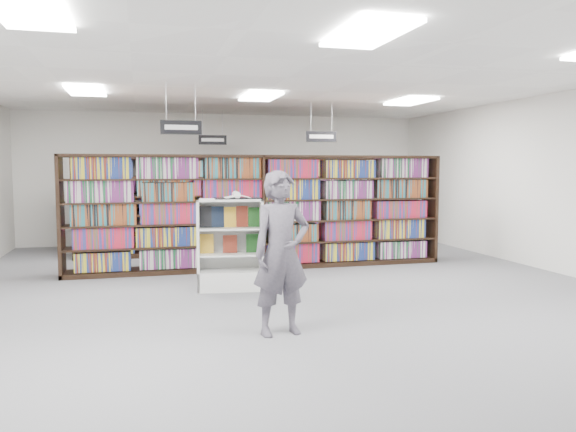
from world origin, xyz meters
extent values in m
plane|color=#55555A|center=(0.00, 0.00, 0.00)|extent=(12.00, 12.00, 0.00)
cube|color=white|center=(0.00, 0.00, 3.20)|extent=(10.00, 12.00, 0.10)
cube|color=silver|center=(0.00, 6.00, 1.60)|extent=(10.00, 0.10, 3.20)
cube|color=silver|center=(5.00, 0.00, 1.60)|extent=(0.10, 12.00, 3.20)
cube|color=black|center=(0.00, 2.00, 1.05)|extent=(7.00, 0.60, 2.10)
cube|color=maroon|center=(0.00, 2.00, 1.05)|extent=(6.88, 0.42, 1.98)
cube|color=black|center=(0.00, 4.00, 1.05)|extent=(7.00, 0.60, 2.10)
cube|color=maroon|center=(0.00, 4.00, 1.05)|extent=(6.88, 0.42, 1.98)
cube|color=black|center=(0.00, 5.70, 1.05)|extent=(7.00, 0.60, 2.10)
cube|color=maroon|center=(0.00, 5.70, 1.05)|extent=(6.88, 0.42, 1.98)
cylinder|color=#B2B2B7|center=(-1.73, 1.00, 2.91)|extent=(0.01, 0.01, 0.58)
cylinder|color=#B2B2B7|center=(-1.27, 1.00, 2.91)|extent=(0.01, 0.01, 0.58)
cube|color=black|center=(-1.50, 1.00, 2.51)|extent=(0.65, 0.02, 0.22)
cube|color=white|center=(-1.50, 0.99, 2.51)|extent=(0.52, 0.00, 0.08)
cylinder|color=#B2B2B7|center=(1.27, 3.00, 2.91)|extent=(0.01, 0.01, 0.58)
cylinder|color=#B2B2B7|center=(1.73, 3.00, 2.91)|extent=(0.01, 0.01, 0.58)
cube|color=black|center=(1.50, 3.00, 2.51)|extent=(0.65, 0.02, 0.22)
cube|color=white|center=(1.50, 2.99, 2.51)|extent=(0.52, 0.00, 0.08)
cylinder|color=#B2B2B7|center=(-0.73, 5.00, 2.91)|extent=(0.01, 0.01, 0.58)
cylinder|color=#B2B2B7|center=(-0.27, 5.00, 2.91)|extent=(0.01, 0.01, 0.58)
cube|color=black|center=(-0.50, 5.00, 2.51)|extent=(0.65, 0.02, 0.22)
cube|color=white|center=(-0.50, 4.99, 2.51)|extent=(0.52, 0.00, 0.08)
cube|color=white|center=(-3.00, -3.00, 3.16)|extent=(0.60, 1.20, 0.04)
cube|color=white|center=(0.00, -3.00, 3.16)|extent=(0.60, 1.20, 0.04)
cube|color=white|center=(-3.00, 2.00, 3.16)|extent=(0.60, 1.20, 0.04)
cube|color=white|center=(0.00, 2.00, 3.16)|extent=(0.60, 1.20, 0.04)
cube|color=white|center=(3.00, 2.00, 3.16)|extent=(0.60, 1.20, 0.04)
cube|color=silver|center=(-0.84, 0.32, 0.15)|extent=(1.05, 0.62, 0.30)
cube|color=silver|center=(-1.31, 0.39, 0.70)|extent=(0.10, 0.50, 1.40)
cube|color=silver|center=(-0.36, 0.26, 0.70)|extent=(0.10, 0.50, 1.40)
cube|color=silver|center=(-0.81, 0.56, 0.70)|extent=(0.99, 0.16, 1.40)
cube|color=silver|center=(-0.84, 0.32, 1.38)|extent=(1.05, 0.62, 0.03)
cube|color=silver|center=(-0.84, 0.32, 0.55)|extent=(0.97, 0.57, 0.02)
cube|color=silver|center=(-0.84, 0.32, 0.95)|extent=(0.97, 0.57, 0.02)
cube|color=black|center=(-1.21, 0.42, 1.11)|extent=(0.21, 0.10, 0.30)
cube|color=black|center=(-1.02, 0.40, 1.11)|extent=(0.21, 0.10, 0.30)
cube|color=gold|center=(-0.83, 0.37, 1.11)|extent=(0.21, 0.10, 0.30)
cube|color=maroon|center=(-0.65, 0.35, 1.11)|extent=(0.21, 0.10, 0.30)
cube|color=#1A4D1A|center=(-0.46, 0.33, 1.11)|extent=(0.21, 0.10, 0.30)
cube|color=gold|center=(-1.19, 0.42, 0.70)|extent=(0.23, 0.09, 0.28)
cube|color=maroon|center=(-0.83, 0.37, 0.70)|extent=(0.23, 0.09, 0.28)
cube|color=#1A4D1A|center=(-0.48, 0.33, 0.70)|extent=(0.23, 0.09, 0.28)
cube|color=black|center=(-0.70, 0.39, 1.40)|extent=(0.74, 0.46, 0.02)
cube|color=white|center=(-0.88, 0.39, 1.42)|extent=(0.34, 0.40, 0.06)
cube|color=white|center=(-0.53, 0.39, 1.42)|extent=(0.34, 0.40, 0.08)
cylinder|color=white|center=(-0.72, 0.39, 1.46)|extent=(0.13, 0.37, 0.10)
imported|color=#534F5A|center=(-0.64, -2.12, 0.92)|extent=(0.73, 0.54, 1.84)
camera|label=1|loc=(-2.15, -8.14, 1.88)|focal=35.00mm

